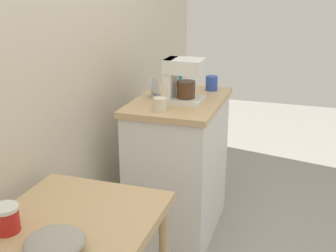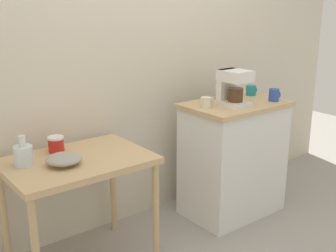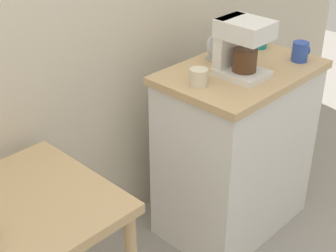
# 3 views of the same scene
# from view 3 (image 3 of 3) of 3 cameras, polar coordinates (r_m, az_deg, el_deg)

# --- Properties ---
(kitchen_counter) EXTENTS (0.78, 0.52, 0.90)m
(kitchen_counter) POSITION_cam_3_polar(r_m,az_deg,el_deg) (2.57, 7.79, -2.81)
(kitchen_counter) COLOR white
(kitchen_counter) RESTS_ON ground_plane
(coffee_maker) EXTENTS (0.18, 0.22, 0.26)m
(coffee_maker) POSITION_cam_3_polar(r_m,az_deg,el_deg) (2.25, 8.22, 9.13)
(coffee_maker) COLOR white
(coffee_maker) RESTS_ON kitchen_counter
(mug_blue) EXTENTS (0.08, 0.08, 0.09)m
(mug_blue) POSITION_cam_3_polar(r_m,az_deg,el_deg) (2.50, 14.89, 8.24)
(mug_blue) COLOR #2D4CAD
(mug_blue) RESTS_ON kitchen_counter
(mug_small_cream) EXTENTS (0.09, 0.08, 0.08)m
(mug_small_cream) POSITION_cam_3_polar(r_m,az_deg,el_deg) (2.17, 3.55, 5.61)
(mug_small_cream) COLOR beige
(mug_small_cream) RESTS_ON kitchen_counter
(mug_dark_teal) EXTENTS (0.09, 0.08, 0.08)m
(mug_dark_teal) POSITION_cam_3_polar(r_m,az_deg,el_deg) (2.64, 10.41, 9.66)
(mug_dark_teal) COLOR teal
(mug_dark_teal) RESTS_ON kitchen_counter
(table_clock) EXTENTS (0.11, 0.05, 0.12)m
(table_clock) POSITION_cam_3_polar(r_m,az_deg,el_deg) (2.44, 5.44, 8.73)
(table_clock) COLOR #B2B5BA
(table_clock) RESTS_ON kitchen_counter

